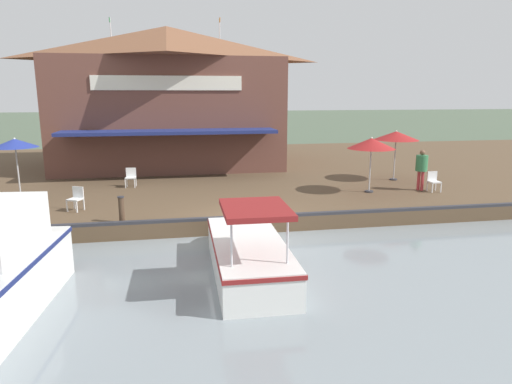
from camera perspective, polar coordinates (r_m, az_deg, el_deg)
The scene contains 14 objects.
ground_plane at distance 15.45m, azimuth -1.36°, elevation -5.57°, with size 220.00×220.00×0.00m, color #4C5B47.
quay_deck at distance 26.01m, azimuth -5.16°, elevation 2.40°, with size 22.00×56.00×0.60m, color brown.
quay_edge_fender at distance 15.36m, azimuth -1.43°, elevation -3.15°, with size 0.20×50.40×0.10m, color #2D2D33.
waterfront_restaurant at distance 27.59m, azimuth -10.84°, elevation 11.75°, with size 10.52×12.73×8.36m.
patio_umbrella_back_row at distance 20.29m, azimuth -27.92°, elevation 5.39°, with size 1.72×1.72×2.43m.
patio_umbrella_mid_patio_left at distance 19.70m, azimuth 14.23°, elevation 5.90°, with size 1.98×1.98×2.34m.
patio_umbrella_far_corner at distance 22.87m, azimuth 17.12°, elevation 6.74°, with size 2.14×2.14×2.40m.
cafe_chair_back_row_seat at distance 17.53m, azimuth -21.56°, elevation -0.64°, with size 0.59×0.59×0.85m.
cafe_chair_under_first_umbrella at distance 20.93m, azimuth 21.31°, elevation 1.36°, with size 0.44×0.44×0.85m.
cafe_chair_facing_river at distance 21.20m, azimuth -15.39°, elevation 1.89°, with size 0.47×0.47×0.85m.
person_at_quay_edge at distance 20.86m, azimuth 20.00°, elevation 3.20°, with size 0.50×0.50×1.76m.
motorboat_mid_row at distance 12.43m, azimuth -1.27°, elevation -7.07°, with size 5.67×1.91×2.11m.
mooring_post at distance 15.43m, azimuth -16.47°, elevation -2.07°, with size 0.22×0.22×0.87m.
tree_downstream_bank at distance 31.86m, azimuth -10.71°, elevation 13.64°, with size 4.87×4.63×7.46m.
Camera 1 is at (14.53, -2.28, 4.73)m, focal length 32.00 mm.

